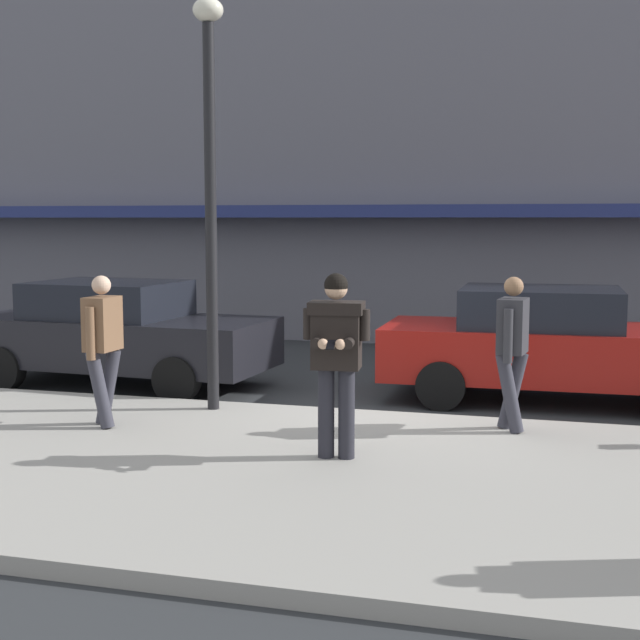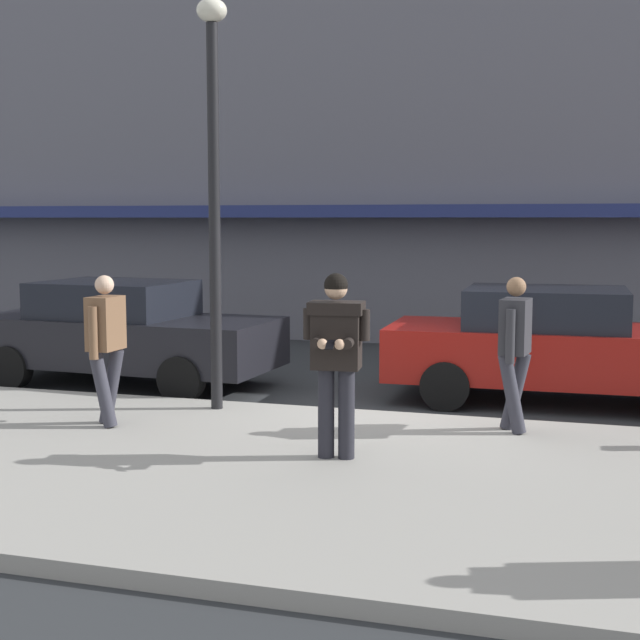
# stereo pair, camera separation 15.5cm
# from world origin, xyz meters

# --- Properties ---
(ground_plane) EXTENTS (80.00, 80.00, 0.00)m
(ground_plane) POSITION_xyz_m (0.00, 0.00, 0.00)
(ground_plane) COLOR #2B2D30
(sidewalk) EXTENTS (32.00, 5.30, 0.14)m
(sidewalk) POSITION_xyz_m (1.00, -2.85, 0.07)
(sidewalk) COLOR #99968E
(sidewalk) RESTS_ON ground
(curb_paint_line) EXTENTS (28.00, 0.12, 0.01)m
(curb_paint_line) POSITION_xyz_m (1.00, 0.05, 0.00)
(curb_paint_line) COLOR silver
(curb_paint_line) RESTS_ON ground
(storefront_facade) EXTENTS (28.00, 4.70, 10.00)m
(storefront_facade) POSITION_xyz_m (1.00, 8.49, 4.99)
(storefront_facade) COLOR slate
(storefront_facade) RESTS_ON ground
(parked_sedan_near) EXTENTS (4.60, 2.14, 1.54)m
(parked_sedan_near) POSITION_xyz_m (-4.23, 1.08, 0.79)
(parked_sedan_near) COLOR black
(parked_sedan_near) RESTS_ON ground
(parked_sedan_mid) EXTENTS (4.54, 2.00, 1.54)m
(parked_sedan_mid) POSITION_xyz_m (1.94, 1.56, 0.79)
(parked_sedan_mid) COLOR maroon
(parked_sedan_mid) RESTS_ON ground
(man_texting_on_phone) EXTENTS (0.65, 0.61, 1.81)m
(man_texting_on_phone) POSITION_xyz_m (0.01, -2.43, 1.25)
(man_texting_on_phone) COLOR #23232B
(man_texting_on_phone) RESTS_ON sidewalk
(pedestrian_with_bag) EXTENTS (0.36, 0.72, 1.70)m
(pedestrian_with_bag) POSITION_xyz_m (1.58, -0.80, 1.11)
(pedestrian_with_bag) COLOR #33333D
(pedestrian_with_bag) RESTS_ON sidewalk
(pedestrian_dark_coat) EXTENTS (0.33, 0.60, 1.70)m
(pedestrian_dark_coat) POSITION_xyz_m (-2.83, -1.83, 1.11)
(pedestrian_dark_coat) COLOR #33333D
(pedestrian_dark_coat) RESTS_ON sidewalk
(street_lamp_post) EXTENTS (0.36, 0.36, 4.88)m
(street_lamp_post) POSITION_xyz_m (-2.00, -0.65, 3.14)
(street_lamp_post) COLOR black
(street_lamp_post) RESTS_ON sidewalk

